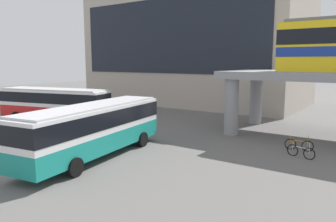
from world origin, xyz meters
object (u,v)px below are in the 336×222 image
bicycle_silver (301,152)px  pedestrian_by_bike_rack (126,117)px  bus_main (94,125)px  bicycle_orange (299,145)px  bus_secondary (54,102)px  station_building (196,45)px

bicycle_silver → pedestrian_by_bike_rack: pedestrian_by_bike_rack is taller
bus_main → bicycle_orange: size_ratio=6.32×
bus_secondary → pedestrian_by_bike_rack: 7.44m
station_building → bicycle_orange: 27.53m
bus_main → pedestrian_by_bike_rack: (-4.89, 8.22, -1.17)m
bus_secondary → bicycle_silver: bearing=3.2°
bicycle_orange → pedestrian_by_bike_rack: bearing=-178.1°
station_building → bus_main: size_ratio=2.58×
bus_main → bus_secondary: 13.20m
bus_main → bus_secondary: same height
station_building → bicycle_silver: 28.98m
station_building → bus_main: bearing=-72.3°
bicycle_orange → bus_main: bearing=-138.2°
bus_main → pedestrian_by_bike_rack: bearing=120.8°
station_building → pedestrian_by_bike_rack: bearing=-78.6°
station_building → bicycle_silver: station_building is taller
bicycle_orange → bus_secondary: bearing=-172.4°
pedestrian_by_bike_rack → bicycle_orange: bearing=1.9°
pedestrian_by_bike_rack → bus_main: bearing=-59.2°
bus_main → bicycle_orange: bus_main is taller
bicycle_silver → station_building: bearing=132.9°
station_building → bus_secondary: size_ratio=2.57×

